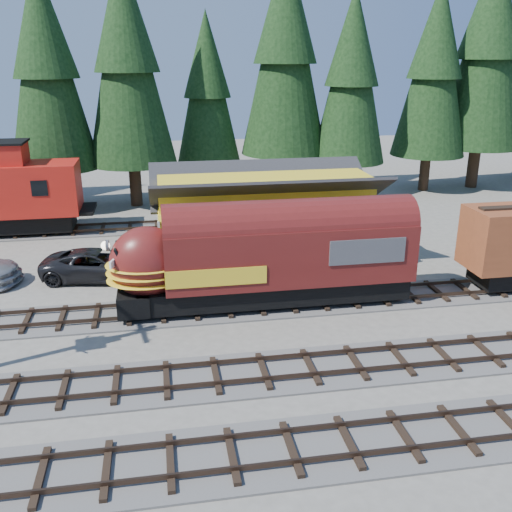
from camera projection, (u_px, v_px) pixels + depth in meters
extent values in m
plane|color=#6B665B|center=(312.00, 344.00, 23.54)|extent=(120.00, 120.00, 0.00)
cube|color=#4C4947|center=(482.00, 289.00, 28.85)|extent=(68.00, 3.20, 0.08)
cube|color=#38281E|center=(491.00, 291.00, 28.11)|extent=(68.00, 0.08, 0.16)
cube|color=#38281E|center=(476.00, 280.00, 29.45)|extent=(68.00, 0.08, 0.16)
cube|color=#4C4947|center=(100.00, 230.00, 38.63)|extent=(32.00, 3.20, 0.08)
cube|color=#38281E|center=(99.00, 230.00, 37.89)|extent=(32.00, 0.08, 0.16)
cube|color=#38281E|center=(100.00, 224.00, 39.23)|extent=(32.00, 0.08, 0.16)
cube|color=yellow|center=(265.00, 231.00, 32.72)|extent=(12.00, 6.00, 3.40)
cube|color=yellow|center=(265.00, 190.00, 31.91)|extent=(11.88, 3.30, 1.44)
cube|color=white|center=(158.00, 233.00, 30.65)|extent=(0.06, 2.40, 0.60)
cone|color=black|center=(46.00, 66.00, 40.47)|extent=(6.38, 6.38, 14.53)
cone|color=black|center=(127.00, 60.00, 41.51)|extent=(6.63, 6.63, 15.11)
cone|color=black|center=(207.00, 89.00, 45.76)|extent=(5.28, 5.28, 12.02)
cone|color=black|center=(285.00, 52.00, 44.89)|extent=(6.99, 6.99, 15.91)
cone|color=black|center=(352.00, 76.00, 44.70)|extent=(5.89, 5.89, 13.42)
cone|color=black|center=(435.00, 69.00, 46.76)|extent=(6.20, 6.20, 14.12)
cone|color=black|center=(488.00, 48.00, 47.40)|extent=(7.18, 7.18, 16.36)
cube|color=black|center=(274.00, 289.00, 26.85)|extent=(12.63, 2.26, 0.98)
cube|color=#5E1815|center=(289.00, 252.00, 26.36)|extent=(11.52, 2.66, 2.66)
ellipsoid|color=#5E1815|center=(148.00, 262.00, 25.35)|extent=(3.37, 2.61, 3.28)
cube|color=#38383A|center=(358.00, 242.00, 26.78)|extent=(3.55, 2.72, 1.15)
sphere|color=white|center=(105.00, 246.00, 24.77)|extent=(0.39, 0.39, 0.39)
cube|color=red|center=(4.00, 154.00, 35.98)|extent=(2.62, 2.41, 1.31)
imported|color=black|center=(97.00, 265.00, 30.06)|extent=(6.09, 3.58, 1.59)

